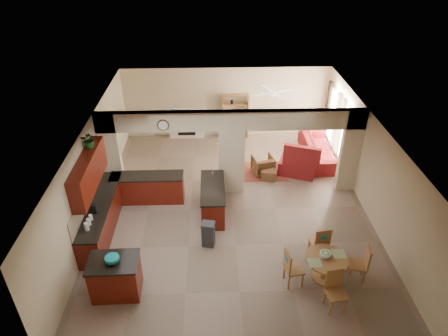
{
  "coord_description": "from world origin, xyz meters",
  "views": [
    {
      "loc": [
        -0.59,
        -9.66,
        7.49
      ],
      "look_at": [
        -0.25,
        0.3,
        1.29
      ],
      "focal_mm": 32.0,
      "sensor_mm": 36.0,
      "label": 1
    }
  ],
  "objects_px": {
    "kitchen_island": "(116,277)",
    "sofa": "(318,149)",
    "dining_table": "(326,265)",
    "armchair": "(263,165)"
  },
  "relations": [
    {
      "from": "kitchen_island",
      "to": "sofa",
      "type": "relative_size",
      "value": 0.44
    },
    {
      "from": "sofa",
      "to": "armchair",
      "type": "distance_m",
      "value": 2.34
    },
    {
      "from": "kitchen_island",
      "to": "sofa",
      "type": "xyz_separation_m",
      "value": [
        6.17,
        6.06,
        -0.11
      ]
    },
    {
      "from": "dining_table",
      "to": "armchair",
      "type": "bearing_deg",
      "value": 100.6
    },
    {
      "from": "dining_table",
      "to": "sofa",
      "type": "bearing_deg",
      "value": 78.14
    },
    {
      "from": "kitchen_island",
      "to": "dining_table",
      "type": "bearing_deg",
      "value": 0.95
    },
    {
      "from": "sofa",
      "to": "armchair",
      "type": "relative_size",
      "value": 3.74
    },
    {
      "from": "kitchen_island",
      "to": "armchair",
      "type": "distance_m",
      "value": 6.52
    },
    {
      "from": "dining_table",
      "to": "sofa",
      "type": "xyz_separation_m",
      "value": [
        1.23,
        5.84,
        -0.09
      ]
    },
    {
      "from": "kitchen_island",
      "to": "dining_table",
      "type": "height_order",
      "value": "kitchen_island"
    }
  ]
}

